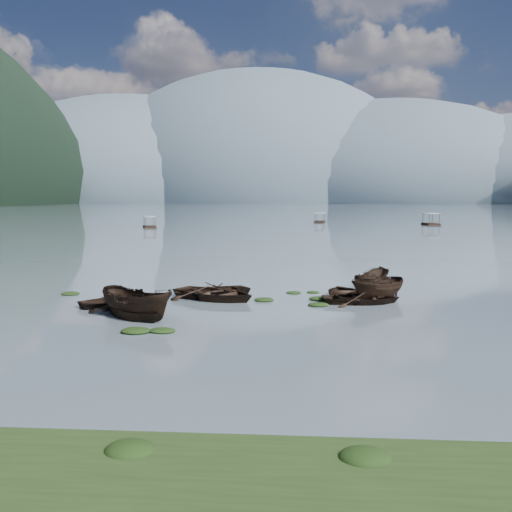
# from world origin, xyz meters

# --- Properties ---
(ground_plane) EXTENTS (2400.00, 2400.00, 0.00)m
(ground_plane) POSITION_xyz_m (0.00, 0.00, 0.00)
(ground_plane) COLOR slate
(near_shore) EXTENTS (60.00, 6.00, 0.50)m
(near_shore) POSITION_xyz_m (0.00, -14.00, 0.00)
(near_shore) COLOR #1F3113
(near_shore) RESTS_ON ground
(haze_mtn_a) EXTENTS (520.00, 520.00, 280.00)m
(haze_mtn_a) POSITION_xyz_m (-260.00, 900.00, 0.00)
(haze_mtn_a) COLOR #475666
(haze_mtn_a) RESTS_ON ground
(haze_mtn_b) EXTENTS (520.00, 520.00, 340.00)m
(haze_mtn_b) POSITION_xyz_m (-60.00, 900.00, 0.00)
(haze_mtn_b) COLOR #475666
(haze_mtn_b) RESTS_ON ground
(haze_mtn_c) EXTENTS (520.00, 520.00, 260.00)m
(haze_mtn_c) POSITION_xyz_m (140.00, 900.00, 0.00)
(haze_mtn_c) COLOR #475666
(haze_mtn_c) RESTS_ON ground
(haze_mtn_d) EXTENTS (520.00, 520.00, 220.00)m
(haze_mtn_d) POSITION_xyz_m (320.00, 900.00, 0.00)
(haze_mtn_d) COLOR #475666
(haze_mtn_d) RESTS_ON ground
(rowboat_0) EXTENTS (5.98, 6.27, 1.06)m
(rowboat_0) POSITION_xyz_m (-5.18, 2.94, 0.00)
(rowboat_0) COLOR black
(rowboat_0) RESTS_ON ground
(rowboat_1) EXTENTS (4.93, 4.77, 0.83)m
(rowboat_1) POSITION_xyz_m (-6.82, 5.53, 0.00)
(rowboat_1) COLOR black
(rowboat_1) RESTS_ON ground
(rowboat_2) EXTENTS (4.67, 3.96, 1.74)m
(rowboat_2) POSITION_xyz_m (-4.87, 2.28, 0.00)
(rowboat_2) COLOR black
(rowboat_2) RESTS_ON ground
(rowboat_3) EXTENTS (3.49, 4.55, 0.88)m
(rowboat_3) POSITION_xyz_m (5.35, 8.69, 0.00)
(rowboat_3) COLOR black
(rowboat_3) RESTS_ON ground
(rowboat_4) EXTENTS (4.37, 3.27, 0.86)m
(rowboat_4) POSITION_xyz_m (6.03, 6.99, 0.00)
(rowboat_4) COLOR black
(rowboat_4) RESTS_ON ground
(rowboat_5) EXTENTS (3.91, 3.75, 1.52)m
(rowboat_5) POSITION_xyz_m (7.05, 7.93, 0.00)
(rowboat_5) COLOR black
(rowboat_5) RESTS_ON ground
(rowboat_6) EXTENTS (6.20, 5.66, 1.05)m
(rowboat_6) POSITION_xyz_m (-2.01, 7.60, 0.00)
(rowboat_6) COLOR black
(rowboat_6) RESTS_ON ground
(rowboat_7) EXTENTS (5.57, 5.16, 0.94)m
(rowboat_7) POSITION_xyz_m (-2.39, 8.69, 0.00)
(rowboat_7) COLOR black
(rowboat_7) RESTS_ON ground
(rowboat_8) EXTENTS (3.14, 4.12, 1.50)m
(rowboat_8) POSITION_xyz_m (7.11, 11.23, 0.00)
(rowboat_8) COLOR black
(rowboat_8) RESTS_ON ground
(weed_clump_0) EXTENTS (1.26, 1.03, 0.28)m
(weed_clump_0) POSITION_xyz_m (-4.15, -0.55, 0.00)
(weed_clump_0) COLOR black
(weed_clump_0) RESTS_ON ground
(weed_clump_1) EXTENTS (1.09, 0.87, 0.24)m
(weed_clump_1) POSITION_xyz_m (0.78, 7.27, 0.00)
(weed_clump_1) COLOR black
(weed_clump_1) RESTS_ON ground
(weed_clump_2) EXTENTS (1.11, 0.89, 0.24)m
(weed_clump_2) POSITION_xyz_m (-3.05, -0.38, 0.00)
(weed_clump_2) COLOR black
(weed_clump_2) RESTS_ON ground
(weed_clump_3) EXTENTS (0.78, 0.66, 0.17)m
(weed_clump_3) POSITION_xyz_m (3.55, 10.17, 0.00)
(weed_clump_3) COLOR black
(weed_clump_3) RESTS_ON ground
(weed_clump_4) EXTENTS (1.12, 0.89, 0.23)m
(weed_clump_4) POSITION_xyz_m (3.71, 6.02, 0.00)
(weed_clump_4) COLOR black
(weed_clump_4) RESTS_ON ground
(weed_clump_5) EXTENTS (1.09, 0.88, 0.23)m
(weed_clump_5) POSITION_xyz_m (-10.64, 8.52, 0.00)
(weed_clump_5) COLOR black
(weed_clump_5) RESTS_ON ground
(weed_clump_6) EXTENTS (0.89, 0.75, 0.19)m
(weed_clump_6) POSITION_xyz_m (2.39, 9.88, 0.00)
(weed_clump_6) COLOR black
(weed_clump_6) RESTS_ON ground
(weed_clump_7) EXTENTS (1.20, 0.96, 0.26)m
(weed_clump_7) POSITION_xyz_m (3.86, 7.77, 0.00)
(weed_clump_7) COLOR black
(weed_clump_7) RESTS_ON ground
(pontoon_left) EXTENTS (3.94, 5.96, 2.12)m
(pontoon_left) POSITION_xyz_m (-26.13, 85.82, 0.00)
(pontoon_left) COLOR black
(pontoon_left) RESTS_ON ground
(pontoon_centre) EXTENTS (3.05, 5.85, 2.14)m
(pontoon_centre) POSITION_xyz_m (8.01, 113.94, 0.00)
(pontoon_centre) COLOR black
(pontoon_centre) RESTS_ON ground
(pontoon_right) EXTENTS (2.84, 6.40, 2.42)m
(pontoon_right) POSITION_xyz_m (31.40, 101.80, 0.00)
(pontoon_right) COLOR black
(pontoon_right) RESTS_ON ground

